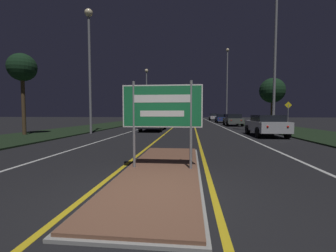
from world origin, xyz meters
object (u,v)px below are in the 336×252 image
car_receding_3 (214,117)px  car_approaching_1 (143,119)px  car_receding_0 (266,125)px  car_receding_2 (222,118)px  car_receding_1 (233,120)px  warning_sign (288,113)px  streetlight_right_near (276,24)px  streetlight_right_far (227,79)px  car_approaching_0 (154,122)px  streetlight_left_far (147,87)px  highway_sign (162,109)px  streetlight_left_near (89,50)px

car_receding_3 → car_approaching_1: (-11.44, -19.93, -0.05)m
car_receding_0 → car_approaching_1: bearing=128.8°
car_receding_3 → car_receding_2: bearing=-90.3°
car_receding_3 → car_receding_1: bearing=-89.8°
car_receding_3 → warning_sign: size_ratio=1.87×
streetlight_right_near → streetlight_right_far: size_ratio=1.03×
car_receding_0 → car_approaching_0: 9.12m
streetlight_left_far → car_approaching_1: bearing=-84.0°
car_approaching_0 → warning_sign: 11.63m
highway_sign → car_receding_1: 22.81m
highway_sign → car_receding_1: size_ratio=0.52×
car_receding_0 → car_receding_2: 21.33m
streetlight_left_far → car_receding_1: streetlight_left_far is taller
car_receding_3 → highway_sign: bearing=-97.4°
streetlight_left_far → warning_sign: (15.40, -15.27, -4.12)m
car_approaching_1 → car_receding_0: bearing=-51.2°
streetlight_left_near → car_approaching_1: (0.97, 13.62, -5.42)m
car_receding_0 → car_receding_3: (0.01, 34.16, 0.01)m
streetlight_left_near → warning_sign: bearing=15.1°
car_approaching_1 → streetlight_left_far: bearing=96.0°
streetlight_left_near → car_receding_3: 36.17m
streetlight_right_near → car_receding_3: size_ratio=2.52×
streetlight_right_far → car_approaching_0: (-8.63, -15.40, -5.92)m
highway_sign → car_receding_3: (5.72, 43.85, -0.86)m
car_receding_1 → car_approaching_0: bearing=-134.7°
streetlight_left_near → warning_sign: (15.75, 4.25, -4.60)m
streetlight_left_near → car_approaching_0: 7.62m
streetlight_left_near → streetlight_left_far: bearing=89.0°
streetlight_left_near → car_receding_1: 17.96m
streetlight_right_far → car_approaching_1: streetlight_right_far is taller
streetlight_right_far → car_receding_3: size_ratio=2.45×
streetlight_right_far → car_receding_2: size_ratio=2.76×
car_receding_0 → car_receding_1: (0.08, 12.35, 0.00)m
car_receding_1 → car_receding_2: car_receding_1 is taller
highway_sign → car_receding_2: (5.64, 31.02, -0.91)m
car_receding_2 → car_approaching_0: bearing=-115.2°
highway_sign → car_approaching_1: (-5.72, 23.92, -0.91)m
streetlight_left_far → streetlight_right_near: 22.89m
car_receding_2 → car_approaching_0: 19.19m
streetlight_left_near → streetlight_left_far: streetlight_left_near is taller
streetlight_left_far → car_receding_0: streetlight_left_far is taller
car_receding_1 → car_approaching_1: (-11.51, 1.87, -0.04)m
streetlight_left_near → streetlight_left_far: 19.53m
streetlight_left_near → car_approaching_0: (4.18, 3.36, -5.41)m
car_receding_2 → streetlight_right_far: bearing=-76.4°
car_receding_0 → streetlight_left_near: bearing=177.2°
streetlight_left_far → car_receding_2: size_ratio=2.11×
car_receding_2 → car_approaching_0: car_approaching_0 is taller
car_approaching_0 → car_receding_3: bearing=74.8°
highway_sign → car_receding_0: size_ratio=0.54×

